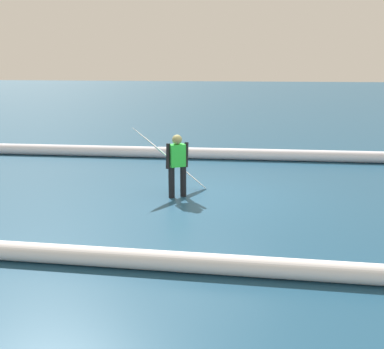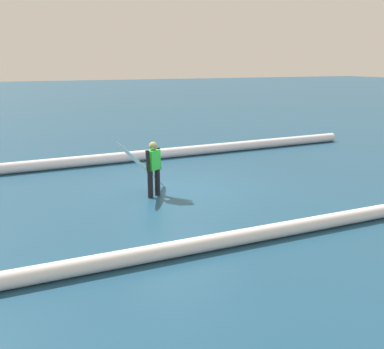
{
  "view_description": "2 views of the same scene",
  "coord_description": "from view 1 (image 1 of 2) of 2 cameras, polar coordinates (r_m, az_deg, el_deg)",
  "views": [
    {
      "loc": [
        -0.98,
        9.63,
        2.91
      ],
      "look_at": [
        0.26,
        1.87,
        0.94
      ],
      "focal_mm": 40.95,
      "sensor_mm": 36.0,
      "label": 1
    },
    {
      "loc": [
        4.47,
        10.81,
        3.38
      ],
      "look_at": [
        0.76,
        2.45,
        1.08
      ],
      "focal_mm": 42.08,
      "sensor_mm": 36.0,
      "label": 2
    }
  ],
  "objects": [
    {
      "name": "ground_plane",
      "position": [
        10.11,
        3.15,
        -2.71
      ],
      "size": [
        148.51,
        148.51,
        0.0
      ],
      "primitive_type": "plane",
      "color": "navy"
    },
    {
      "name": "surfboard",
      "position": [
        10.18,
        -2.75,
        1.97
      ],
      "size": [
        1.72,
        1.0,
        1.6
      ],
      "color": "white",
      "rests_on": "ground_plane"
    },
    {
      "name": "surfer",
      "position": [
        9.77,
        -1.93,
        1.58
      ],
      "size": [
        0.46,
        0.4,
        1.43
      ],
      "rotation": [
        0.0,
        0.0,
        3.68
      ],
      "color": "black",
      "rests_on": "ground_plane"
    },
    {
      "name": "wave_crest_foreground",
      "position": [
        14.22,
        -4.86,
        2.91
      ],
      "size": [
        22.77,
        1.34,
        0.36
      ],
      "primitive_type": "cylinder",
      "rotation": [
        0.0,
        1.57,
        0.04
      ],
      "color": "white",
      "rests_on": "ground_plane"
    },
    {
      "name": "wave_crest_midground",
      "position": [
        7.01,
        -17.29,
        -9.83
      ],
      "size": [
        14.43,
        0.47,
        0.3
      ],
      "primitive_type": "cylinder",
      "rotation": [
        0.0,
        1.57,
        0.01
      ],
      "color": "white",
      "rests_on": "ground_plane"
    }
  ]
}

